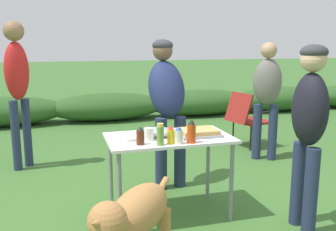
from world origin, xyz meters
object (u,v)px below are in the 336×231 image
Objects in this scene: relish_jar at (160,135)px; standing_person_in_red_jacket at (267,91)px; plate_stack at (129,137)px; dog at (135,219)px; standing_person_in_dark_puffer at (309,119)px; mayo_bottle at (179,136)px; mustard_bottle at (171,135)px; bbq_sauce_bottle at (140,136)px; folding_table at (169,145)px; camp_chair_green_behind_table at (247,116)px; mixing_bowl at (159,132)px; hot_sauce_bottle at (191,132)px; standing_person_in_olive_jacket at (167,97)px; standing_person_in_navy_coat at (17,79)px; food_tray at (198,132)px; paper_cup_stack at (149,134)px.

standing_person_in_red_jacket is (1.86, 1.50, 0.11)m from relish_jar.
dog is at bearing -98.73° from plate_stack.
mayo_bottle is at bearing -103.35° from standing_person_in_dark_puffer.
mustard_bottle reaches higher than bbq_sauce_bottle.
camp_chair_green_behind_table is at bearing 46.64° from folding_table.
standing_person_in_red_jacket is at bearing 34.10° from mixing_bowl.
mixing_bowl is 1.21× the size of hot_sauce_bottle.
folding_table is at bearing 32.22° from bbq_sauce_bottle.
standing_person_in_olive_jacket is at bearing -73.76° from dog.
standing_person_in_navy_coat reaches higher than dog.
mixing_bowl is 0.32m from bbq_sauce_bottle.
camp_chair_green_behind_table is (1.77, 1.88, -0.20)m from folding_table.
standing_person_in_red_jacket is 1.95m from standing_person_in_dark_puffer.
mayo_bottle is at bearing -52.80° from camp_chair_green_behind_table.
mustard_bottle is 2.30m from standing_person_in_red_jacket.
mixing_bowl is 2.62m from camp_chair_green_behind_table.
food_tray is 1.87× the size of hot_sauce_bottle.
plate_stack is 1.50m from standing_person_in_dark_puffer.
mayo_bottle is 2.49m from standing_person_in_navy_coat.
plate_stack is 0.94m from standing_person_in_olive_jacket.
relish_jar is 0.91m from dog.
mustard_bottle is 0.76× the size of hot_sauce_bottle.
food_tray is 0.45× the size of dog.
dog is (-0.63, -0.77, -0.32)m from hot_sauce_bottle.
mustard_bottle reaches higher than folding_table.
relish_jar is (-0.41, -0.22, 0.06)m from food_tray.
standing_person_in_dark_puffer reaches higher than camp_chair_green_behind_table.
dog is (-0.31, -0.94, -0.28)m from paper_cup_stack.
bbq_sauce_bottle reaches higher than paper_cup_stack.
standing_person_in_dark_puffer is at bearing -36.03° from food_tray.
camp_chair_green_behind_table is at bearing 50.38° from mayo_bottle.
bbq_sauce_bottle reaches higher than plate_stack.
mayo_bottle is 0.97× the size of mustard_bottle.
standing_person_in_navy_coat reaches higher than relish_jar.
folding_table is 0.83m from standing_person_in_olive_jacket.
camp_chair_green_behind_table is (1.82, 2.10, -0.34)m from mustard_bottle.
standing_person_in_dark_puffer is at bearing -17.58° from mayo_bottle.
mixing_bowl is 0.15× the size of standing_person_in_red_jacket.
food_tray is at bearing 15.95° from bbq_sauce_bottle.
mustard_bottle reaches higher than mixing_bowl.
standing_person_in_dark_puffer is (0.75, -0.54, 0.19)m from food_tray.
folding_table is 7.37× the size of bbq_sauce_bottle.
plate_stack is at bearing -132.16° from standing_person_in_olive_jacket.
standing_person_in_olive_jacket is (-0.07, 0.77, 0.22)m from food_tray.
mayo_bottle reaches higher than folding_table.
relish_jar is 0.90× the size of hot_sauce_bottle.
camp_chair_green_behind_table is at bearing 30.37° from standing_person_in_olive_jacket.
food_tray is 1.94m from standing_person_in_red_jacket.
mayo_bottle is at bearing 179.66° from hot_sauce_bottle.
folding_table is at bearing -115.12° from standing_person_in_dark_puffer.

